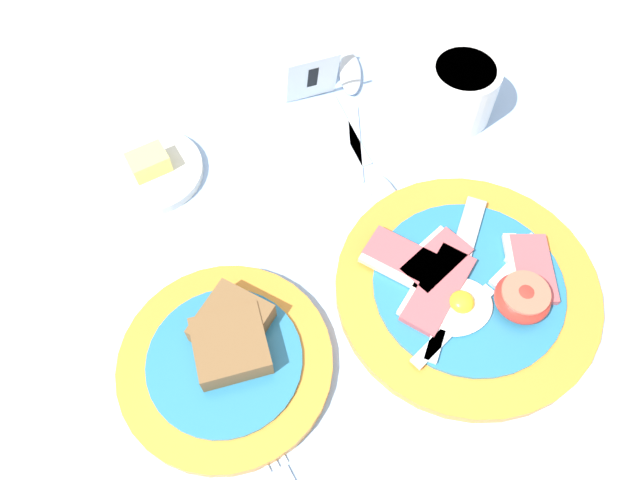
% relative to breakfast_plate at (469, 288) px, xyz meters
% --- Properties ---
extents(ground_plane, '(3.00, 3.00, 0.00)m').
position_rel_breakfast_plate_xyz_m(ground_plane, '(-0.07, -0.00, -0.01)').
color(ground_plane, '#93B2DB').
extents(breakfast_plate, '(0.26, 0.26, 0.04)m').
position_rel_breakfast_plate_xyz_m(breakfast_plate, '(0.00, 0.00, 0.00)').
color(breakfast_plate, orange).
rests_on(breakfast_plate, ground_plane).
extents(bread_plate, '(0.20, 0.20, 0.04)m').
position_rel_breakfast_plate_xyz_m(bread_plate, '(-0.24, 0.01, 0.00)').
color(bread_plate, orange).
rests_on(bread_plate, ground_plane).
extents(sugar_cup, '(0.08, 0.08, 0.07)m').
position_rel_breakfast_plate_xyz_m(sugar_cup, '(0.09, 0.21, 0.03)').
color(sugar_cup, white).
rests_on(sugar_cup, ground_plane).
extents(butter_dish, '(0.11, 0.11, 0.03)m').
position_rel_breakfast_plate_xyz_m(butter_dish, '(-0.26, 0.24, -0.00)').
color(butter_dish, silver).
rests_on(butter_dish, ground_plane).
extents(number_card, '(0.06, 0.05, 0.07)m').
position_rel_breakfast_plate_xyz_m(number_card, '(-0.07, 0.30, 0.03)').
color(number_card, white).
rests_on(number_card, ground_plane).
extents(teaspoon_by_saucer, '(0.07, 0.19, 0.01)m').
position_rel_breakfast_plate_xyz_m(teaspoon_by_saucer, '(-0.02, 0.28, -0.01)').
color(teaspoon_by_saucer, silver).
rests_on(teaspoon_by_saucer, ground_plane).
extents(teaspoon_near_cup, '(0.03, 0.19, 0.01)m').
position_rel_breakfast_plate_xyz_m(teaspoon_near_cup, '(-0.04, 0.15, -0.01)').
color(teaspoon_near_cup, silver).
rests_on(teaspoon_near_cup, ground_plane).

